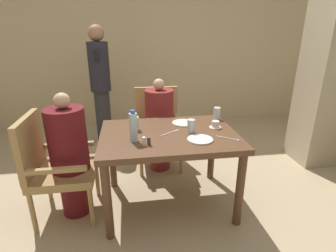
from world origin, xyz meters
The scene contains 20 objects.
ground_plane centered at (0.00, 0.00, 0.00)m, with size 16.00×16.00×0.00m, color tan.
wall_back centered at (0.00, 2.44, 1.40)m, with size 8.00×0.06×2.80m.
pillar_stone centered at (1.97, 0.63, 1.35)m, with size 0.48×0.48×2.70m.
dining_table centered at (0.00, 0.00, 0.63)m, with size 1.19×0.88×0.73m.
chair_left_side centered at (-1.00, 0.00, 0.50)m, with size 0.53×0.52×0.93m.
diner_in_left_chair centered at (-0.86, 0.00, 0.57)m, with size 0.32×0.32×1.12m.
chair_far_side centered at (0.00, 0.84, 0.50)m, with size 0.52×0.53×0.93m.
diner_in_far_chair centered at (0.00, 0.70, 0.56)m, with size 0.32×0.32×1.08m.
standing_host centered at (-0.71, 1.61, 0.88)m, with size 0.28×0.32×1.65m.
plate_main_left centered at (0.18, 0.23, 0.73)m, with size 0.21×0.21×0.01m.
plate_main_right centered at (0.23, -0.19, 0.73)m, with size 0.21×0.21×0.01m.
teacup_with_saucer centered at (0.45, 0.06, 0.75)m, with size 0.11×0.11×0.07m.
water_bottle centered at (-0.31, -0.13, 0.85)m, with size 0.07×0.07×0.26m.
glass_tall_near centered at (-0.29, 0.13, 0.79)m, with size 0.07×0.07×0.12m.
glass_tall_mid centered at (0.54, 0.30, 0.79)m, with size 0.07×0.07×0.12m.
glass_tall_far centered at (0.19, -0.02, 0.79)m, with size 0.07×0.07×0.12m.
salt_shaker centered at (-0.23, -0.23, 0.76)m, with size 0.03×0.03×0.07m.
pepper_shaker centered at (-0.19, -0.23, 0.76)m, with size 0.03×0.03×0.07m.
fork_beside_plate centered at (0.48, -0.21, 0.73)m, with size 0.17×0.13×0.00m.
knife_beside_plate centered at (0.02, 0.01, 0.73)m, with size 0.19×0.13×0.00m.
Camera 1 is at (-0.33, -2.11, 1.58)m, focal length 28.00 mm.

